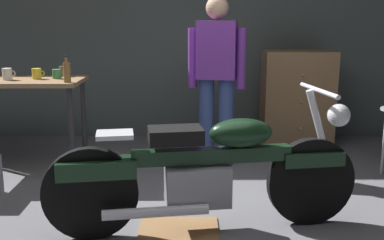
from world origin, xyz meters
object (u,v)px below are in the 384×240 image
(motorcycle, at_px, (207,170))
(mug_green_speckled, at_px, (57,74))
(mug_yellow_tall, at_px, (37,74))
(wooden_dresser, at_px, (297,99))
(mug_brown_stoneware, at_px, (64,71))
(bottle, at_px, (67,72))
(person_standing, at_px, (216,74))
(mug_white_ceramic, at_px, (7,74))

(motorcycle, height_order, mug_green_speckled, motorcycle)
(motorcycle, distance_m, mug_yellow_tall, 2.14)
(wooden_dresser, height_order, mug_brown_stoneware, wooden_dresser)
(motorcycle, relative_size, mug_yellow_tall, 18.10)
(motorcycle, height_order, bottle, bottle)
(person_standing, distance_m, mug_green_speckled, 1.54)
(bottle, bearing_deg, mug_yellow_tall, 144.80)
(motorcycle, xyz_separation_m, mug_white_ceramic, (-1.82, 1.30, 0.51))
(mug_yellow_tall, bearing_deg, mug_white_ceramic, -164.14)
(wooden_dresser, distance_m, mug_green_speckled, 2.69)
(wooden_dresser, xyz_separation_m, mug_yellow_tall, (-2.69, -0.91, 0.40))
(wooden_dresser, distance_m, mug_yellow_tall, 2.87)
(motorcycle, bearing_deg, person_standing, 76.03)
(wooden_dresser, bearing_deg, person_standing, -142.55)
(bottle, bearing_deg, person_standing, 16.49)
(person_standing, distance_m, bottle, 1.42)
(mug_yellow_tall, relative_size, bottle, 0.50)
(person_standing, bearing_deg, mug_green_speckled, 16.29)
(mug_green_speckled, bearing_deg, wooden_dresser, 19.29)
(mug_brown_stoneware, xyz_separation_m, mug_white_ceramic, (-0.45, -0.28, 0.00))
(person_standing, xyz_separation_m, mug_white_ceramic, (-1.96, -0.23, 0.03))
(mug_green_speckled, xyz_separation_m, mug_yellow_tall, (-0.18, -0.03, 0.01))
(motorcycle, bearing_deg, mug_brown_stoneware, 122.48)
(person_standing, distance_m, mug_brown_stoneware, 1.51)
(motorcycle, relative_size, mug_green_speckled, 18.70)
(motorcycle, bearing_deg, mug_white_ceramic, 136.06)
(motorcycle, distance_m, wooden_dresser, 2.54)
(bottle, bearing_deg, mug_white_ceramic, 163.77)
(mug_green_speckled, bearing_deg, mug_white_ceramic, -166.85)
(person_standing, bearing_deg, motorcycle, 96.01)
(mug_brown_stoneware, height_order, mug_green_speckled, mug_brown_stoneware)
(mug_brown_stoneware, distance_m, mug_green_speckled, 0.18)
(person_standing, xyz_separation_m, mug_yellow_tall, (-1.71, -0.16, 0.02))
(mug_brown_stoneware, bearing_deg, mug_green_speckled, -96.63)
(person_standing, distance_m, wooden_dresser, 1.29)
(mug_yellow_tall, bearing_deg, wooden_dresser, 18.65)
(wooden_dresser, height_order, mug_white_ceramic, wooden_dresser)
(motorcycle, distance_m, mug_green_speckled, 2.03)
(motorcycle, distance_m, person_standing, 1.60)
(motorcycle, xyz_separation_m, mug_brown_stoneware, (-1.36, 1.57, 0.50))
(wooden_dresser, xyz_separation_m, mug_white_ceramic, (-2.95, -0.98, 0.41))
(wooden_dresser, bearing_deg, mug_yellow_tall, -161.35)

